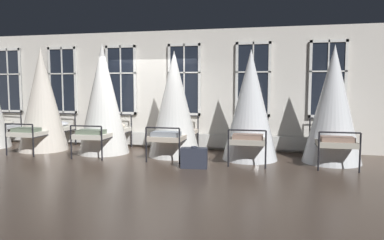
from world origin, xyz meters
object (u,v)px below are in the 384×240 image
cot_third (103,100)px  cot_sixth (333,106)px  cot_fifth (250,106)px  cot_second (42,101)px  cot_fourth (174,105)px  suitcase_dark (194,158)px

cot_third → cot_sixth: cot_third is taller
cot_third → cot_fifth: size_ratio=1.09×
cot_second → cot_fourth: (3.72, -0.01, -0.08)m
cot_third → cot_fifth: 3.79m
cot_fifth → cot_second: bearing=89.8°
cot_sixth → suitcase_dark: cot_sixth is taller
cot_second → cot_fifth: (5.60, -0.04, -0.09)m
cot_second → cot_third: bearing=-89.9°
suitcase_dark → cot_fourth: bearing=116.8°
cot_fifth → cot_sixth: bearing=-88.8°
cot_third → cot_second: bearing=88.1°
cot_third → cot_fifth: cot_third is taller
cot_second → cot_third: (1.81, -0.03, 0.03)m
cot_sixth → suitcase_dark: bearing=113.4°
cot_second → suitcase_dark: bearing=-104.7°
cot_second → cot_fourth: bearing=-88.9°
cot_second → cot_fifth: bearing=-89.2°
cot_sixth → suitcase_dark: 3.38m
cot_fourth → cot_sixth: (3.73, -0.01, 0.03)m
suitcase_dark → cot_third: bearing=150.3°
cot_sixth → cot_fifth: bearing=90.9°
suitcase_dark → cot_fifth: bearing=44.0°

